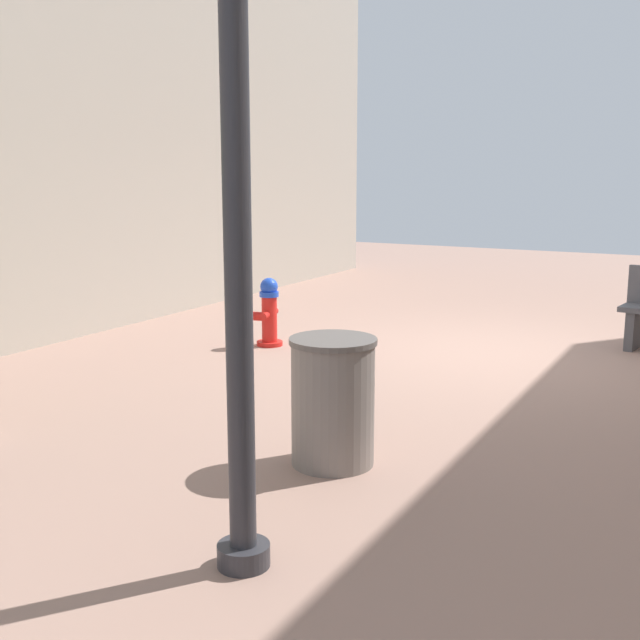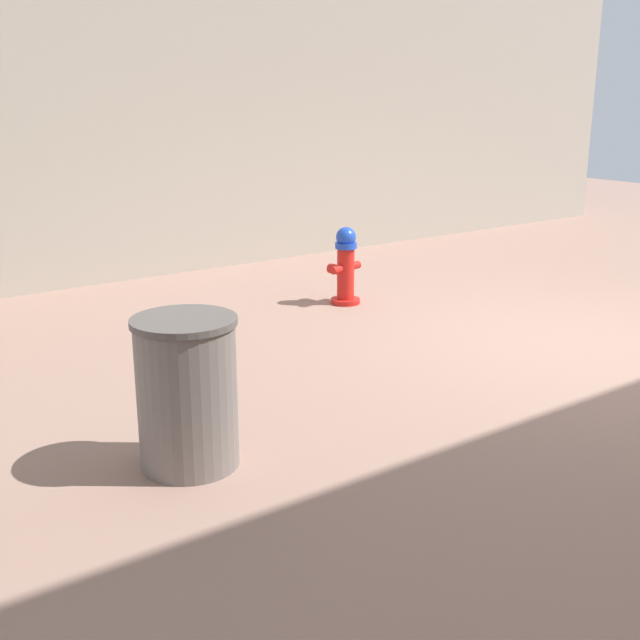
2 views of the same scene
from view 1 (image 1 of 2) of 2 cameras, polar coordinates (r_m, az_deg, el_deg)
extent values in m
plane|color=#9E7A6B|center=(9.17, 12.32, -2.36)|extent=(23.40, 23.40, 0.00)
cylinder|color=red|center=(9.38, -3.63, -1.67)|extent=(0.31, 0.31, 0.05)
cylinder|color=red|center=(9.32, -3.65, 0.07)|extent=(0.18, 0.18, 0.53)
cylinder|color=blue|center=(9.27, -3.67, 1.87)|extent=(0.22, 0.22, 0.06)
sphere|color=blue|center=(9.26, -3.68, 2.40)|extent=(0.21, 0.21, 0.21)
cylinder|color=red|center=(9.19, -3.96, 0.31)|extent=(0.10, 0.14, 0.08)
cylinder|color=red|center=(9.44, -3.36, 0.60)|extent=(0.10, 0.14, 0.08)
cylinder|color=red|center=(9.37, -4.51, 0.27)|extent=(0.16, 0.13, 0.11)
cube|color=#4C4C51|center=(9.83, 21.57, -0.65)|extent=(0.15, 0.41, 0.45)
cylinder|color=#2D2D33|center=(4.37, -5.50, -16.42)|extent=(0.28, 0.28, 0.12)
cylinder|color=#2D2D33|center=(3.88, -6.03, 10.06)|extent=(0.14, 0.14, 3.77)
cylinder|color=slate|center=(5.58, 0.93, -6.06)|extent=(0.58, 0.58, 0.87)
cylinder|color=#5B5551|center=(5.47, 0.94, -1.51)|extent=(0.61, 0.61, 0.04)
camera|label=2|loc=(3.21, 56.91, 7.58)|focal=44.67mm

